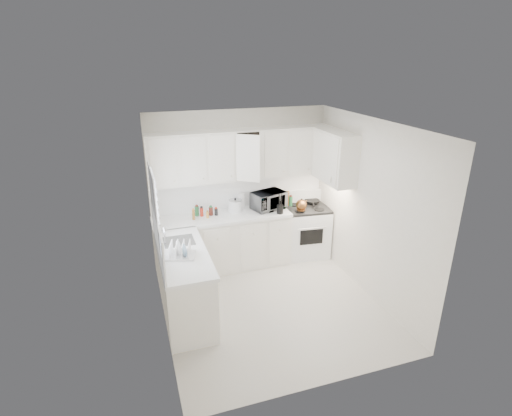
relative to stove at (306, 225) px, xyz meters
name	(u,v)px	position (x,y,z in m)	size (l,w,h in m)	color
floor	(271,304)	(-1.13, -1.29, -0.58)	(3.20, 3.20, 0.00)	silver
ceiling	(274,125)	(-1.13, -1.29, 2.02)	(3.20, 3.20, 0.00)	white
wall_back	(239,187)	(-1.13, 0.31, 0.72)	(3.00, 3.00, 0.00)	white
wall_front	(329,284)	(-1.13, -2.89, 0.72)	(3.00, 3.00, 0.00)	white
wall_left	(158,237)	(-2.63, -1.29, 0.72)	(3.20, 3.20, 0.00)	white
wall_right	(369,210)	(0.37, -1.29, 0.72)	(3.20, 3.20, 0.00)	white
window_blinds	(155,209)	(-2.61, -0.94, 0.97)	(0.06, 0.96, 1.06)	white
lower_cabinets_back	(223,243)	(-1.52, 0.01, -0.13)	(2.22, 0.60, 0.90)	white
lower_cabinets_left	(184,285)	(-2.33, -1.09, -0.13)	(0.60, 1.60, 0.90)	white
countertop_back	(222,217)	(-1.52, 0.00, 0.35)	(2.24, 0.64, 0.05)	white
countertop_left	(183,254)	(-2.32, -1.09, 0.35)	(0.64, 1.62, 0.05)	white
backsplash_back	(240,191)	(-1.13, 0.30, 0.65)	(2.98, 0.02, 0.55)	white
backsplash_left	(158,236)	(-2.62, -1.09, 0.65)	(0.02, 1.60, 0.55)	white
upper_cabinets_back	(242,178)	(-1.13, 0.14, 0.92)	(3.00, 0.33, 0.80)	white
upper_cabinets_right	(333,181)	(0.21, -0.47, 0.92)	(0.33, 0.90, 0.80)	white
sink	(178,233)	(-2.32, -0.74, 0.49)	(0.42, 0.38, 0.30)	gray
stove	(306,225)	(0.00, 0.00, 0.00)	(0.75, 0.62, 1.16)	white
tea_kettle	(301,204)	(-0.18, -0.16, 0.47)	(0.23, 0.20, 0.22)	brown
frying_pan	(312,200)	(0.18, 0.16, 0.39)	(0.27, 0.45, 0.04)	black
microwave	(269,199)	(-0.69, 0.05, 0.55)	(0.54, 0.30, 0.37)	gray
rice_cooker	(235,205)	(-1.26, 0.11, 0.49)	(0.23, 0.23, 0.23)	white
paper_towel	(242,201)	(-1.12, 0.20, 0.51)	(0.12, 0.12, 0.27)	white
utensil_crock	(280,203)	(-0.58, -0.21, 0.55)	(0.12, 0.12, 0.36)	black
dish_rack	(179,249)	(-2.37, -1.20, 0.48)	(0.39, 0.29, 0.22)	white
spice_left_0	(192,212)	(-1.98, 0.13, 0.44)	(0.06, 0.06, 0.13)	#9A622A
spice_left_1	(198,214)	(-1.90, 0.04, 0.44)	(0.06, 0.06, 0.13)	#25703B
spice_left_2	(201,211)	(-1.83, 0.13, 0.44)	(0.06, 0.06, 0.13)	red
spice_left_3	(207,213)	(-1.75, 0.04, 0.44)	(0.06, 0.06, 0.13)	gold
spice_left_4	(210,210)	(-1.68, 0.13, 0.44)	(0.06, 0.06, 0.13)	#572219
spice_left_5	(216,211)	(-1.60, 0.04, 0.44)	(0.06, 0.06, 0.13)	black
sauce_right_0	(274,200)	(-0.55, 0.17, 0.47)	(0.06, 0.06, 0.19)	red
sauce_right_1	(278,201)	(-0.49, 0.11, 0.47)	(0.06, 0.06, 0.19)	gold
sauce_right_2	(280,200)	(-0.44, 0.17, 0.47)	(0.06, 0.06, 0.19)	#572219
sauce_right_3	(284,200)	(-0.38, 0.11, 0.47)	(0.06, 0.06, 0.19)	black
sauce_right_4	(286,199)	(-0.33, 0.17, 0.47)	(0.06, 0.06, 0.19)	#9A622A
sauce_right_5	(290,200)	(-0.27, 0.11, 0.47)	(0.06, 0.06, 0.19)	#25703B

